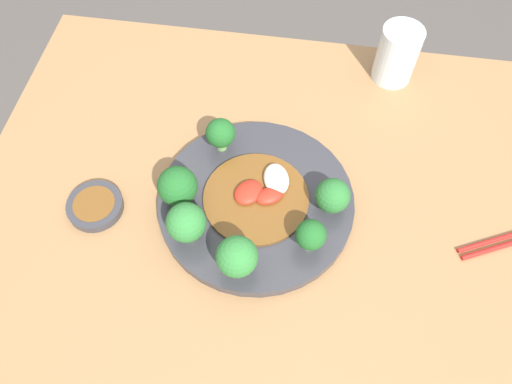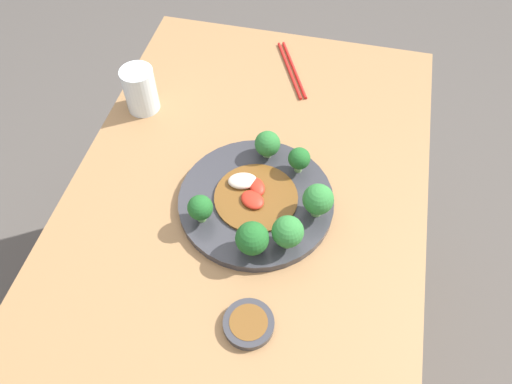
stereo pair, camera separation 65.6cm
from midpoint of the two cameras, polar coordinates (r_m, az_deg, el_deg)
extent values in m
plane|color=#4C4742|center=(1.54, -8.22, -23.16)|extent=(8.00, 8.00, 0.00)
cube|color=olive|center=(1.18, -10.48, -18.89)|extent=(0.98, 0.70, 0.76)
cylinder|color=#333338|center=(0.80, -14.11, -13.85)|extent=(0.30, 0.30, 0.02)
cylinder|color=#70A356|center=(0.75, -6.18, -16.02)|extent=(0.02, 0.02, 0.02)
sphere|color=#2D7533|center=(0.72, -6.42, -15.09)|extent=(0.06, 0.06, 0.06)
cylinder|color=#89B76B|center=(0.79, -7.73, -9.04)|extent=(0.02, 0.02, 0.02)
sphere|color=#1E5B23|center=(0.77, -7.94, -8.14)|extent=(0.04, 0.04, 0.04)
cylinder|color=#70A356|center=(0.74, -11.22, -20.71)|extent=(0.02, 0.02, 0.02)
sphere|color=#2D7533|center=(0.71, -11.65, -20.00)|extent=(0.06, 0.06, 0.06)
cylinder|color=#70A356|center=(0.80, -22.15, -15.93)|extent=(0.02, 0.02, 0.02)
sphere|color=#1E5B23|center=(0.77, -22.81, -15.17)|extent=(0.05, 0.05, 0.05)
cylinder|color=#89B76B|center=(0.83, -11.69, -6.56)|extent=(0.02, 0.02, 0.01)
sphere|color=#286B2D|center=(0.80, -12.00, -5.60)|extent=(0.05, 0.05, 0.05)
cylinder|color=#70A356|center=(0.75, -16.23, -21.25)|extent=(0.02, 0.02, 0.02)
sphere|color=#1E5B23|center=(0.72, -16.84, -20.57)|extent=(0.06, 0.06, 0.06)
cylinder|color=brown|center=(0.79, -14.28, -13.52)|extent=(0.16, 0.16, 0.01)
ellipsoid|color=beige|center=(0.80, -15.87, -11.01)|extent=(0.05, 0.06, 0.02)
ellipsoid|color=red|center=(0.79, -14.03, -11.97)|extent=(0.05, 0.05, 0.01)
ellipsoid|color=red|center=(0.78, -14.99, -14.02)|extent=(0.06, 0.06, 0.01)
cylinder|color=silver|center=(0.98, -26.71, 2.76)|extent=(0.07, 0.07, 0.10)
cylinder|color=red|center=(1.00, -6.35, 6.74)|extent=(0.19, 0.09, 0.01)
cylinder|color=red|center=(1.00, -5.67, 6.85)|extent=(0.19, 0.09, 0.01)
cylinder|color=#333338|center=(0.75, -18.27, -31.27)|extent=(0.08, 0.08, 0.01)
cylinder|color=brown|center=(0.74, -18.41, -31.22)|extent=(0.06, 0.06, 0.00)
camera|label=1|loc=(0.33, 42.86, 32.07)|focal=35.00mm
camera|label=2|loc=(0.33, -137.14, -32.07)|focal=35.00mm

